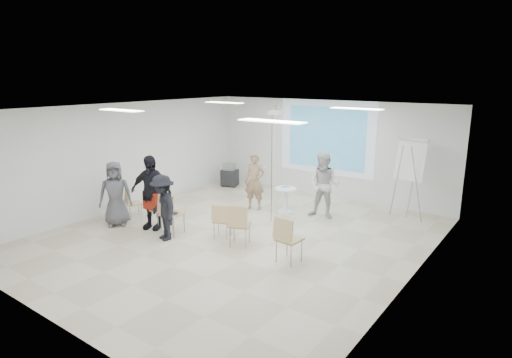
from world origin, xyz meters
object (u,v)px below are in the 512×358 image
Objects in this scene: chair_right_far at (287,236)px; flipchart_easel at (411,160)px; player_left at (255,177)px; chair_right_inner at (239,222)px; chair_left_mid at (155,207)px; av_cart at (230,175)px; chair_left_inner at (170,211)px; pedestal_table at (285,199)px; chair_center at (221,219)px; audience_outer at (115,190)px; player_right at (324,182)px; chair_far_left at (131,201)px; audience_mid at (163,203)px; audience_left at (151,187)px; laptop at (173,212)px.

flipchart_easel reaches higher than chair_right_far.
chair_right_inner is at bearing -79.24° from player_left.
chair_left_mid is 1.12× the size of av_cart.
chair_left_inner is at bearing -122.38° from flipchart_easel.
pedestal_table is 0.35× the size of flipchart_easel.
chair_left_mid is 0.42× the size of flipchart_easel.
pedestal_table is 2.51m from chair_center.
audience_outer is (-2.76, -0.86, 0.43)m from chair_center.
chair_right_far is 1.21× the size of av_cart.
pedestal_table is 0.38× the size of player_right.
chair_center is (1.14, 0.54, -0.10)m from chair_left_inner.
flipchart_easel is (5.93, 4.28, 1.11)m from chair_far_left.
chair_right_inner is 5.45m from av_cart.
chair_far_left is 0.73m from audience_outer.
audience_mid is at bearing 178.07° from chair_right_inner.
audience_left is (1.04, -0.18, 0.59)m from chair_far_left.
chair_far_left is 0.80× the size of chair_left_inner.
chair_left_inner is at bearing 88.98° from laptop.
chair_left_inner is at bearing 128.26° from audience_mid.
pedestal_table is 0.43× the size of audience_mid.
pedestal_table is at bearing -43.42° from av_cart.
chair_right_far is (1.95, -0.26, 0.09)m from chair_center.
chair_left_inner reaches higher than chair_right_inner.
player_right is 2.28m from flipchart_easel.
laptop is (0.67, -0.04, 0.00)m from chair_left_mid.
flipchart_easel is (1.84, 1.20, 0.60)m from player_right.
pedestal_table reaches higher than laptop.
chair_right_far reaches higher than chair_center.
chair_right_inner is at bearing 41.53° from audience_mid.
chair_left_inner is 0.47× the size of flipchart_easel.
laptop is (1.74, -0.13, 0.06)m from chair_far_left.
audience_left is (-0.03, -0.09, 0.53)m from chair_left_mid.
player_left is 2.82m from chair_right_inner.
chair_left_mid reaches higher than chair_far_left.
chair_left_mid is 0.90× the size of chair_left_inner.
audience_left reaches higher than audience_outer.
chair_right_inner is at bearing -67.62° from av_cart.
audience_mid is (0.80, -0.35, -0.19)m from audience_left.
player_right is 4.40m from chair_left_mid.
chair_right_far is 0.45× the size of flipchart_easel.
player_left is 0.87× the size of audience_left.
player_left is at bearing 85.42° from chair_center.
chair_right_inner reaches higher than chair_center.
player_right is at bearing -6.01° from audience_outer.
chair_left_mid is 0.70m from chair_left_inner.
audience_left is at bearing -1.45° from laptop.
chair_right_far is at bearing -85.76° from player_right.
chair_right_inner is at bearing -176.21° from laptop.
av_cart is (-3.16, 1.41, -0.04)m from pedestal_table.
av_cart is at bearing 44.19° from audience_outer.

